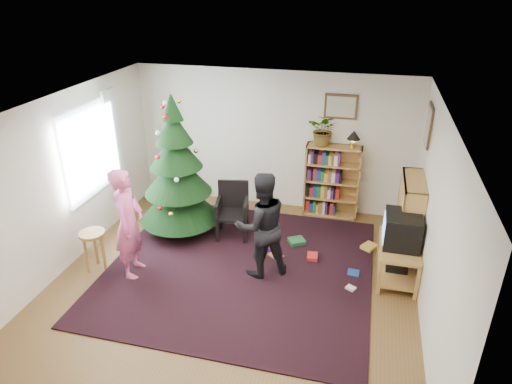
% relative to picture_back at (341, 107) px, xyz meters
% --- Properties ---
extents(floor, '(5.00, 5.00, 0.00)m').
position_rel_picture_back_xyz_m(floor, '(-1.15, -2.48, -1.95)').
color(floor, brown).
rests_on(floor, ground).
extents(ceiling, '(5.00, 5.00, 0.00)m').
position_rel_picture_back_xyz_m(ceiling, '(-1.15, -2.48, 0.55)').
color(ceiling, white).
rests_on(ceiling, wall_back).
extents(wall_back, '(5.00, 0.02, 2.50)m').
position_rel_picture_back_xyz_m(wall_back, '(-1.15, 0.02, -0.70)').
color(wall_back, silver).
rests_on(wall_back, floor).
extents(wall_front, '(5.00, 0.02, 2.50)m').
position_rel_picture_back_xyz_m(wall_front, '(-1.15, -4.97, -0.70)').
color(wall_front, silver).
rests_on(wall_front, floor).
extents(wall_left, '(0.02, 5.00, 2.50)m').
position_rel_picture_back_xyz_m(wall_left, '(-3.65, -2.48, -0.70)').
color(wall_left, silver).
rests_on(wall_left, floor).
extents(wall_right, '(0.02, 5.00, 2.50)m').
position_rel_picture_back_xyz_m(wall_right, '(1.35, -2.48, -0.70)').
color(wall_right, silver).
rests_on(wall_right, floor).
extents(rug, '(3.80, 3.60, 0.02)m').
position_rel_picture_back_xyz_m(rug, '(-1.15, -2.17, -1.94)').
color(rug, black).
rests_on(rug, floor).
extents(window_pane, '(0.04, 1.20, 1.40)m').
position_rel_picture_back_xyz_m(window_pane, '(-3.62, -1.88, -0.45)').
color(window_pane, silver).
rests_on(window_pane, wall_left).
extents(curtain, '(0.06, 0.35, 1.60)m').
position_rel_picture_back_xyz_m(curtain, '(-3.58, -1.18, -0.45)').
color(curtain, silver).
rests_on(curtain, wall_left).
extents(picture_back, '(0.55, 0.03, 0.42)m').
position_rel_picture_back_xyz_m(picture_back, '(0.00, 0.00, 0.00)').
color(picture_back, '#4C3319').
rests_on(picture_back, wall_back).
extents(picture_right, '(0.03, 0.50, 0.60)m').
position_rel_picture_back_xyz_m(picture_right, '(1.33, -0.73, 0.00)').
color(picture_right, '#4C3319').
rests_on(picture_right, wall_right).
extents(christmas_tree, '(1.30, 1.30, 2.35)m').
position_rel_picture_back_xyz_m(christmas_tree, '(-2.41, -1.36, -0.97)').
color(christmas_tree, '#3F2816').
rests_on(christmas_tree, rug).
extents(bookshelf_back, '(0.95, 0.30, 1.30)m').
position_rel_picture_back_xyz_m(bookshelf_back, '(-0.04, -0.14, -1.29)').
color(bookshelf_back, '#BC9043').
rests_on(bookshelf_back, floor).
extents(bookshelf_right, '(0.30, 0.95, 1.30)m').
position_rel_picture_back_xyz_m(bookshelf_right, '(1.19, -1.27, -1.29)').
color(bookshelf_right, '#BC9043').
rests_on(bookshelf_right, floor).
extents(tv_stand, '(0.54, 0.98, 0.55)m').
position_rel_picture_back_xyz_m(tv_stand, '(1.07, -1.83, -1.62)').
color(tv_stand, '#BC9043').
rests_on(tv_stand, floor).
extents(crt_tv, '(0.49, 0.53, 0.46)m').
position_rel_picture_back_xyz_m(crt_tv, '(1.07, -1.83, -1.17)').
color(crt_tv, black).
rests_on(crt_tv, tv_stand).
extents(armchair, '(0.58, 0.58, 0.91)m').
position_rel_picture_back_xyz_m(armchair, '(-1.52, -1.22, -1.46)').
color(armchair, black).
rests_on(armchair, rug).
extents(stool, '(0.37, 0.37, 0.61)m').
position_rel_picture_back_xyz_m(stool, '(-3.20, -2.68, -1.48)').
color(stool, '#BC9043').
rests_on(stool, floor).
extents(person_standing, '(0.48, 0.65, 1.63)m').
position_rel_picture_back_xyz_m(person_standing, '(-2.61, -2.64, -1.13)').
color(person_standing, '#D15388').
rests_on(person_standing, rug).
extents(person_by_chair, '(0.96, 0.91, 1.58)m').
position_rel_picture_back_xyz_m(person_by_chair, '(-0.82, -2.19, -1.16)').
color(person_by_chair, black).
rests_on(person_by_chair, rug).
extents(potted_plant, '(0.58, 0.53, 0.55)m').
position_rel_picture_back_xyz_m(potted_plant, '(-0.24, -0.14, -0.38)').
color(potted_plant, gray).
rests_on(potted_plant, bookshelf_back).
extents(table_lamp, '(0.22, 0.22, 0.30)m').
position_rel_picture_back_xyz_m(table_lamp, '(0.26, -0.14, -0.45)').
color(table_lamp, '#A57F33').
rests_on(table_lamp, bookshelf_back).
extents(floor_clutter, '(1.77, 1.32, 0.08)m').
position_rel_picture_back_xyz_m(floor_clutter, '(-0.08, -1.68, -1.91)').
color(floor_clutter, '#A51E19').
rests_on(floor_clutter, rug).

